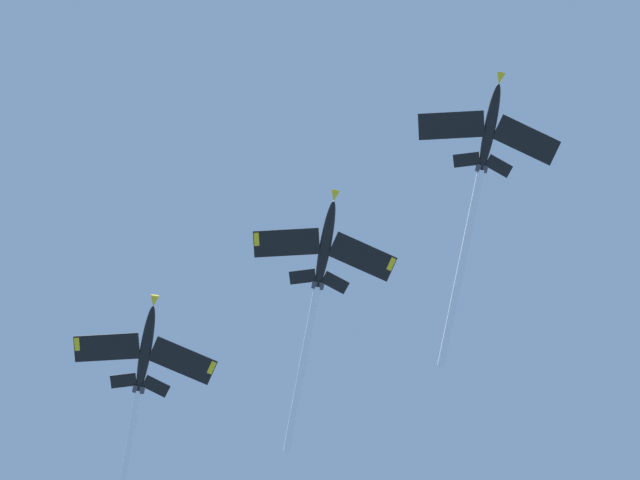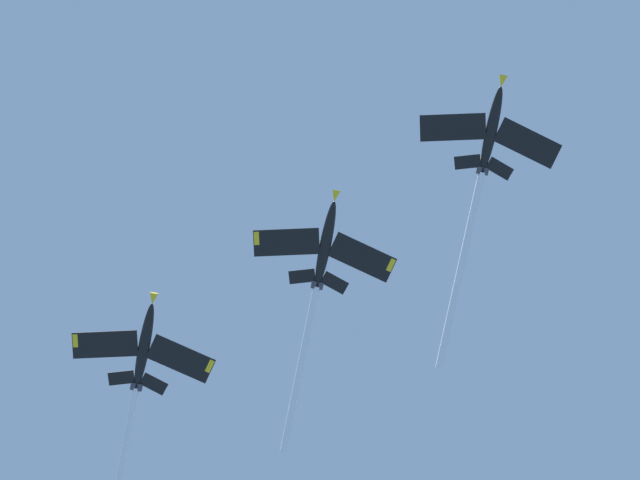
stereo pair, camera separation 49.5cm
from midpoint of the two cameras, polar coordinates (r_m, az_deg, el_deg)
The scene contains 3 objects.
jet_lead at distance 137.60m, azimuth 9.08°, elevation 3.12°, with size 31.87×30.27×8.17m.
jet_second at distance 135.31m, azimuth -0.30°, elevation -2.76°, with size 28.51×27.34×7.90m.
jet_third at distance 140.38m, azimuth -10.71°, elevation -8.58°, with size 31.21×29.88×8.52m.
Camera 2 is at (-7.07, -52.89, 1.60)m, focal length 55.35 mm.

